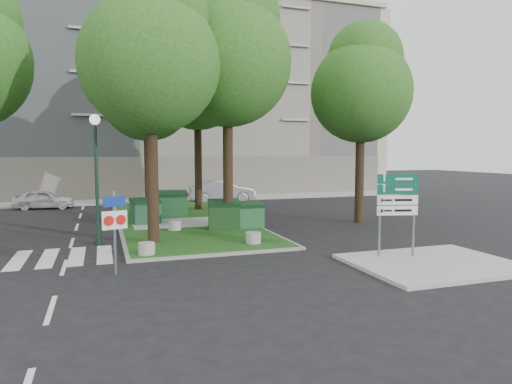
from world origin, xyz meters
name	(u,v)px	position (x,y,z in m)	size (l,w,h in m)	color
ground	(207,257)	(0.00, 0.00, 0.00)	(120.00, 120.00, 0.00)	black
median_island	(182,221)	(0.50, 8.00, 0.06)	(6.00, 16.00, 0.12)	#1A4112
median_kerb	(182,221)	(0.50, 8.00, 0.05)	(6.30, 16.30, 0.10)	gray
sidewalk_corner	(434,264)	(6.50, -3.50, 0.06)	(5.00, 4.00, 0.12)	#999993
building_sidewalk	(151,200)	(0.00, 18.50, 0.06)	(42.00, 3.00, 0.12)	#999993
zebra_crossing	(91,255)	(-3.75, 1.50, 0.01)	(5.00, 3.00, 0.01)	silver
apartment_building	(140,100)	(0.00, 26.00, 8.00)	(41.00, 12.00, 16.00)	tan
tree_median_near_left	(152,50)	(-1.41, 2.56, 7.32)	(5.20, 5.20, 10.53)	black
tree_median_near_right	(229,50)	(2.09, 4.56, 7.99)	(5.60, 5.60, 11.46)	black
tree_median_mid	(149,85)	(-0.91, 9.06, 6.98)	(4.80, 4.80, 9.99)	black
tree_median_far	(198,71)	(2.29, 12.06, 8.32)	(5.80, 5.80, 11.93)	black
tree_street_right	(362,83)	(9.09, 5.06, 6.98)	(5.00, 5.00, 10.06)	black
dumpster_a	(145,211)	(-1.35, 7.36, 0.72)	(1.51, 1.21, 1.24)	#0E3620
dumpster_b	(173,204)	(0.25, 9.18, 0.79)	(1.60, 1.19, 1.40)	#12401D
dumpster_c	(224,215)	(1.85, 4.67, 0.75)	(1.57, 1.22, 1.32)	black
dumpster_d	(249,215)	(3.00, 4.63, 0.69)	(1.32, 0.96, 1.19)	#154520
bollard_left	(147,248)	(-1.95, 0.50, 0.32)	(0.56, 0.56, 0.40)	#999994
bollard_right	(253,238)	(2.06, 1.14, 0.33)	(0.58, 0.58, 0.41)	gray
bollard_mid	(175,225)	(-0.32, 5.00, 0.32)	(0.56, 0.56, 0.40)	#9E9E99
litter_bin	(221,205)	(3.20, 10.44, 0.48)	(0.41, 0.41, 0.72)	#C3C817
street_lamp	(96,163)	(-3.50, 3.31, 3.13)	(0.40, 0.40, 4.98)	black
traffic_sign_pole	(114,222)	(-3.01, -1.38, 1.56)	(0.71, 0.24, 2.43)	slate
directional_sign	(397,202)	(5.84, -2.46, 1.93)	(1.33, 0.40, 2.72)	slate
car_white	(44,199)	(-6.78, 16.17, 0.61)	(1.44, 3.59, 1.22)	silver
car_silver	(222,191)	(4.82, 16.47, 0.77)	(1.64, 4.69, 1.55)	#9899A0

